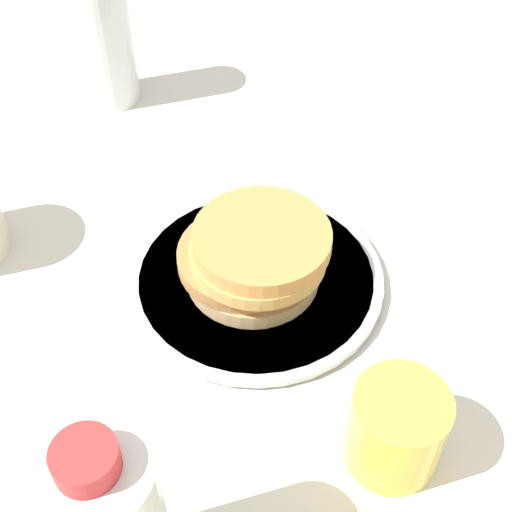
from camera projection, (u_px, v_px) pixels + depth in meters
name	position (u px, v px, depth m)	size (l,w,h in m)	color
ground_plane	(252.00, 312.00, 0.69)	(4.00, 4.00, 0.00)	silver
plate	(256.00, 278.00, 0.71)	(0.25, 0.25, 0.01)	silver
pancake_stack	(254.00, 255.00, 0.68)	(0.15, 0.14, 0.06)	tan
juice_glass	(396.00, 429.00, 0.56)	(0.08, 0.08, 0.08)	yellow
water_bottle_far	(104.00, 32.00, 0.87)	(0.07, 0.07, 0.20)	silver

